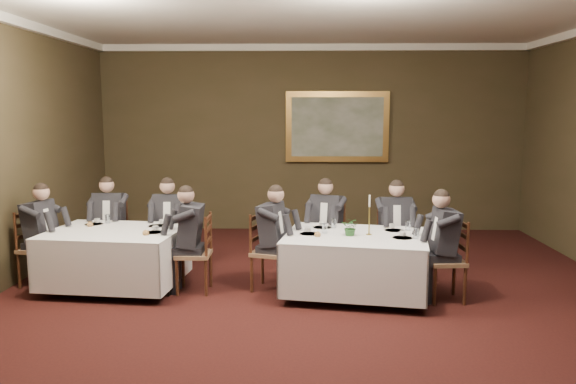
{
  "coord_description": "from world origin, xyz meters",
  "views": [
    {
      "loc": [
        -0.21,
        -5.7,
        2.29
      ],
      "look_at": [
        -0.39,
        2.1,
        1.15
      ],
      "focal_mm": 35.0,
      "sensor_mm": 36.0,
      "label": 1
    }
  ],
  "objects_px": {
    "chair_main_endright": "(446,277)",
    "diner_main_backright": "(394,240)",
    "diner_main_endright": "(446,259)",
    "chair_sec_backright": "(171,251)",
    "diner_sec_endright": "(194,252)",
    "table_main": "(355,260)",
    "chair_main_backleft": "(327,253)",
    "diner_main_backleft": "(327,237)",
    "table_second": "(115,254)",
    "diner_sec_backleft": "(111,234)",
    "diner_main_endleft": "(270,250)",
    "centerpiece": "(351,226)",
    "chair_sec_endleft": "(40,264)",
    "candlestick": "(369,220)",
    "chair_main_backright": "(393,256)",
    "chair_sec_backleft": "(112,249)",
    "diner_sec_backright": "(170,236)",
    "chair_main_endleft": "(269,268)",
    "chair_sec_endright": "(195,270)",
    "painting": "(337,127)",
    "diner_sec_endleft": "(39,247)"
  },
  "relations": [
    {
      "from": "chair_main_endright",
      "to": "diner_main_backright",
      "type": "bearing_deg",
      "value": 21.87
    },
    {
      "from": "chair_main_endright",
      "to": "diner_main_endright",
      "type": "relative_size",
      "value": 0.74
    },
    {
      "from": "chair_sec_backright",
      "to": "diner_sec_endright",
      "type": "distance_m",
      "value": 1.07
    },
    {
      "from": "table_main",
      "to": "chair_main_backleft",
      "type": "bearing_deg",
      "value": 107.66
    },
    {
      "from": "chair_main_backleft",
      "to": "diner_sec_endright",
      "type": "bearing_deg",
      "value": 48.66
    },
    {
      "from": "diner_main_endright",
      "to": "table_main",
      "type": "bearing_deg",
      "value": 76.07
    },
    {
      "from": "diner_main_backleft",
      "to": "chair_sec_backright",
      "type": "relative_size",
      "value": 1.35
    },
    {
      "from": "table_second",
      "to": "diner_main_endright",
      "type": "height_order",
      "value": "diner_main_endright"
    },
    {
      "from": "diner_sec_backleft",
      "to": "diner_main_endleft",
      "type": "bearing_deg",
      "value": 158.13
    },
    {
      "from": "centerpiece",
      "to": "diner_main_endright",
      "type": "bearing_deg",
      "value": -6.91
    },
    {
      "from": "chair_sec_endleft",
      "to": "candlestick",
      "type": "bearing_deg",
      "value": 97.27
    },
    {
      "from": "chair_main_backright",
      "to": "chair_sec_backleft",
      "type": "distance_m",
      "value": 4.05
    },
    {
      "from": "diner_main_backleft",
      "to": "diner_main_endright",
      "type": "distance_m",
      "value": 1.78
    },
    {
      "from": "diner_sec_backleft",
      "to": "centerpiece",
      "type": "height_order",
      "value": "diner_sec_backleft"
    },
    {
      "from": "diner_sec_backright",
      "to": "chair_sec_backleft",
      "type": "bearing_deg",
      "value": -4.74
    },
    {
      "from": "diner_main_backleft",
      "to": "chair_sec_backright",
      "type": "distance_m",
      "value": 2.24
    },
    {
      "from": "diner_main_endleft",
      "to": "candlestick",
      "type": "distance_m",
      "value": 1.32
    },
    {
      "from": "centerpiece",
      "to": "chair_sec_backright",
      "type": "bearing_deg",
      "value": 157.18
    },
    {
      "from": "table_second",
      "to": "centerpiece",
      "type": "xyz_separation_m",
      "value": [
        3.01,
        -0.23,
        0.43
      ]
    },
    {
      "from": "diner_main_backleft",
      "to": "diner_sec_backleft",
      "type": "distance_m",
      "value": 3.12
    },
    {
      "from": "chair_main_backleft",
      "to": "candlestick",
      "type": "bearing_deg",
      "value": 138.28
    },
    {
      "from": "chair_main_backleft",
      "to": "candlestick",
      "type": "height_order",
      "value": "candlestick"
    },
    {
      "from": "chair_main_endleft",
      "to": "candlestick",
      "type": "relative_size",
      "value": 1.96
    },
    {
      "from": "table_main",
      "to": "chair_sec_endright",
      "type": "height_order",
      "value": "chair_sec_endright"
    },
    {
      "from": "table_second",
      "to": "candlestick",
      "type": "bearing_deg",
      "value": -3.09
    },
    {
      "from": "diner_main_backleft",
      "to": "diner_main_endright",
      "type": "xyz_separation_m",
      "value": [
        1.38,
        -1.13,
        0.0
      ]
    },
    {
      "from": "table_main",
      "to": "chair_sec_endright",
      "type": "bearing_deg",
      "value": 177.72
    },
    {
      "from": "diner_main_backright",
      "to": "diner_sec_endright",
      "type": "relative_size",
      "value": 1.0
    },
    {
      "from": "chair_sec_backright",
      "to": "painting",
      "type": "bearing_deg",
      "value": -129.79
    },
    {
      "from": "table_main",
      "to": "chair_main_backright",
      "type": "height_order",
      "value": "chair_main_backright"
    },
    {
      "from": "diner_sec_backleft",
      "to": "centerpiece",
      "type": "xyz_separation_m",
      "value": [
        3.36,
        -1.12,
        0.37
      ]
    },
    {
      "from": "chair_sec_backright",
      "to": "diner_sec_endright",
      "type": "height_order",
      "value": "diner_sec_endright"
    },
    {
      "from": "table_second",
      "to": "chair_main_endright",
      "type": "height_order",
      "value": "chair_main_endright"
    },
    {
      "from": "chair_main_backleft",
      "to": "chair_sec_backleft",
      "type": "xyz_separation_m",
      "value": [
        -3.12,
        0.13,
        0.0
      ]
    },
    {
      "from": "diner_main_endleft",
      "to": "chair_main_backright",
      "type": "bearing_deg",
      "value": 127.39
    },
    {
      "from": "diner_main_backleft",
      "to": "painting",
      "type": "xyz_separation_m",
      "value": [
        0.31,
        2.9,
        1.47
      ]
    },
    {
      "from": "diner_sec_endright",
      "to": "diner_sec_endleft",
      "type": "height_order",
      "value": "same"
    },
    {
      "from": "diner_main_endright",
      "to": "chair_sec_endleft",
      "type": "relative_size",
      "value": 1.35
    },
    {
      "from": "diner_main_backleft",
      "to": "chair_sec_backright",
      "type": "height_order",
      "value": "diner_main_backleft"
    },
    {
      "from": "chair_sec_endright",
      "to": "diner_main_endleft",
      "type": "bearing_deg",
      "value": -84.03
    },
    {
      "from": "diner_main_backleft",
      "to": "chair_sec_endright",
      "type": "height_order",
      "value": "diner_main_backleft"
    },
    {
      "from": "diner_main_backright",
      "to": "diner_sec_backleft",
      "type": "relative_size",
      "value": 1.0
    },
    {
      "from": "chair_sec_endright",
      "to": "chair_sec_endleft",
      "type": "bearing_deg",
      "value": 83.82
    },
    {
      "from": "chair_sec_endleft",
      "to": "painting",
      "type": "bearing_deg",
      "value": 141.8
    },
    {
      "from": "chair_sec_backleft",
      "to": "chair_sec_endleft",
      "type": "height_order",
      "value": "same"
    },
    {
      "from": "diner_sec_backright",
      "to": "chair_main_endleft",
      "type": "bearing_deg",
      "value": 153.34
    },
    {
      "from": "chair_main_backright",
      "to": "candlestick",
      "type": "distance_m",
      "value": 1.12
    },
    {
      "from": "diner_sec_endleft",
      "to": "diner_main_backleft",
      "type": "bearing_deg",
      "value": 110.78
    },
    {
      "from": "chair_sec_endright",
      "to": "chair_main_backright",
      "type": "bearing_deg",
      "value": -75.03
    },
    {
      "from": "diner_main_endleft",
      "to": "centerpiece",
      "type": "distance_m",
      "value": 1.1
    }
  ]
}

